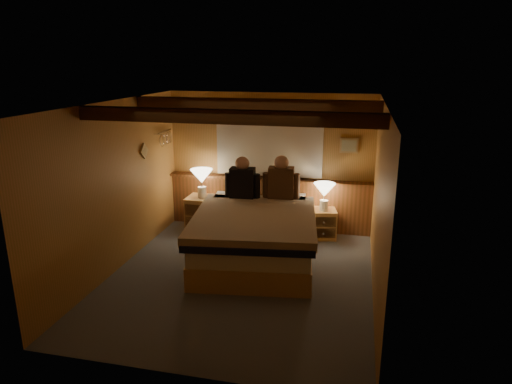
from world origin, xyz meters
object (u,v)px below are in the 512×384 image
(person_left, at_px, (242,181))
(nightstand_left, at_px, (203,213))
(lamp_right, at_px, (324,192))
(duffel_bag, at_px, (210,222))
(lamp_left, at_px, (202,178))
(nightstand_right, at_px, (322,223))
(person_right, at_px, (281,181))
(bed, at_px, (255,236))

(person_left, bearing_deg, nightstand_left, 151.46)
(lamp_right, xyz_separation_m, duffel_bag, (-1.97, -0.12, -0.65))
(lamp_left, distance_m, person_left, 0.93)
(nightstand_right, distance_m, lamp_right, 0.58)
(lamp_left, bearing_deg, nightstand_left, 112.41)
(nightstand_right, bearing_deg, lamp_right, -77.39)
(lamp_right, bearing_deg, nightstand_right, 114.61)
(person_left, bearing_deg, lamp_right, 15.21)
(lamp_right, bearing_deg, person_left, -162.42)
(lamp_left, distance_m, person_right, 1.48)
(person_left, height_order, person_right, person_right)
(nightstand_left, relative_size, lamp_right, 1.25)
(person_left, relative_size, duffel_bag, 1.14)
(lamp_right, bearing_deg, nightstand_left, 179.85)
(nightstand_right, bearing_deg, person_left, -172.45)
(bed, bearing_deg, nightstand_left, 129.80)
(duffel_bag, bearing_deg, person_right, 5.44)
(person_right, bearing_deg, person_left, -175.13)
(nightstand_left, distance_m, person_right, 1.68)
(bed, relative_size, person_left, 3.48)
(nightstand_left, height_order, duffel_bag, nightstand_left)
(nightstand_right, bearing_deg, bed, -139.51)
(bed, xyz_separation_m, person_right, (0.24, 0.82, 0.65))
(lamp_left, relative_size, duffel_bag, 0.82)
(lamp_left, relative_size, person_right, 0.70)
(nightstand_left, bearing_deg, nightstand_right, 2.39)
(nightstand_right, bearing_deg, lamp_left, 169.73)
(nightstand_left, height_order, lamp_right, lamp_right)
(nightstand_left, bearing_deg, person_left, -24.77)
(bed, distance_m, nightstand_right, 1.48)
(bed, xyz_separation_m, lamp_left, (-1.21, 1.11, 0.55))
(person_left, bearing_deg, lamp_left, 152.66)
(nightstand_right, relative_size, person_left, 0.75)
(nightstand_right, height_order, duffel_bag, nightstand_right)
(nightstand_left, bearing_deg, lamp_right, 1.25)
(lamp_left, bearing_deg, person_left, -24.97)
(person_left, height_order, duffel_bag, person_left)
(lamp_left, xyz_separation_m, person_right, (1.45, -0.28, 0.11))
(duffel_bag, bearing_deg, bed, -30.26)
(nightstand_left, distance_m, nightstand_right, 2.12)
(bed, xyz_separation_m, person_left, (-0.38, 0.72, 0.64))
(lamp_left, bearing_deg, duffel_bag, -30.26)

